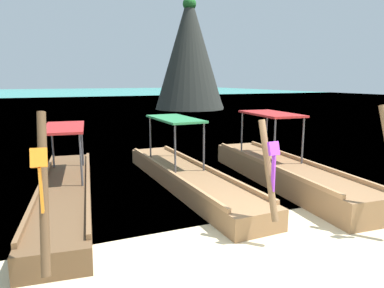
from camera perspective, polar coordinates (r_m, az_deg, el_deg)
name	(u,v)px	position (r m, az deg, el deg)	size (l,w,h in m)	color
ground	(278,257)	(6.30, 13.89, -17.43)	(120.00, 120.00, 0.00)	beige
sea_water	(63,97)	(66.22, -20.30, 7.26)	(120.00, 120.00, 0.00)	#2DB29E
longtail_boat_orange_ribbon	(65,191)	(8.92, -19.92, -7.26)	(1.93, 7.63, 2.50)	brown
longtail_boat_violet_ribbon	(187,176)	(9.65, -0.80, -5.28)	(1.39, 7.38, 2.22)	olive
longtail_boat_yellow_ribbon	(284,172)	(10.20, 14.76, -4.42)	(1.79, 7.03, 2.46)	olive
karst_rock	(191,54)	(35.89, -0.14, 14.43)	(7.54, 6.92, 11.40)	#2D302B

